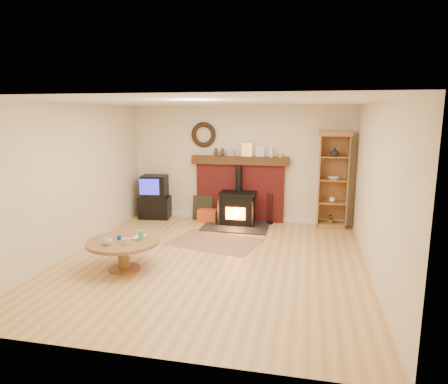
% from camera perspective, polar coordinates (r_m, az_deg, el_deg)
% --- Properties ---
extents(ground, '(5.50, 5.50, 0.00)m').
position_cam_1_polar(ground, '(6.77, -1.67, -9.82)').
color(ground, tan).
rests_on(ground, ground).
extents(room_shell, '(5.02, 5.52, 2.61)m').
position_cam_1_polar(room_shell, '(6.46, -1.71, 4.86)').
color(room_shell, beige).
rests_on(room_shell, ground).
extents(chimney_breast, '(2.20, 0.22, 1.78)m').
position_cam_1_polar(chimney_breast, '(9.08, 2.29, 0.86)').
color(chimney_breast, maroon).
rests_on(chimney_breast, ground).
extents(wood_stove, '(1.40, 1.00, 1.29)m').
position_cam_1_polar(wood_stove, '(8.79, 1.91, -2.48)').
color(wood_stove, black).
rests_on(wood_stove, ground).
extents(area_rug, '(1.81, 1.44, 0.01)m').
position_cam_1_polar(area_rug, '(7.71, -1.27, -7.11)').
color(area_rug, brown).
rests_on(area_rug, ground).
extents(tv_unit, '(0.74, 0.56, 1.01)m').
position_cam_1_polar(tv_unit, '(9.49, -9.85, -0.81)').
color(tv_unit, black).
rests_on(tv_unit, ground).
extents(curio_cabinet, '(0.66, 0.48, 2.07)m').
position_cam_1_polar(curio_cabinet, '(8.82, 15.30, 1.69)').
color(curio_cabinet, brown).
rests_on(curio_cabinet, ground).
extents(firelog_box, '(0.49, 0.35, 0.28)m').
position_cam_1_polar(firelog_box, '(9.10, -2.22, -3.38)').
color(firelog_box, orange).
rests_on(firelog_box, ground).
extents(leaning_painting, '(0.47, 0.12, 0.56)m').
position_cam_1_polar(leaning_painting, '(9.26, -3.07, -2.26)').
color(leaning_painting, black).
rests_on(leaning_painting, ground).
extents(fire_tools, '(0.16, 0.16, 0.70)m').
position_cam_1_polar(fire_tools, '(8.97, 6.53, -3.71)').
color(fire_tools, black).
rests_on(fire_tools, ground).
extents(coffee_table, '(1.13, 1.13, 0.64)m').
position_cam_1_polar(coffee_table, '(6.48, -14.20, -7.50)').
color(coffee_table, brown).
rests_on(coffee_table, ground).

